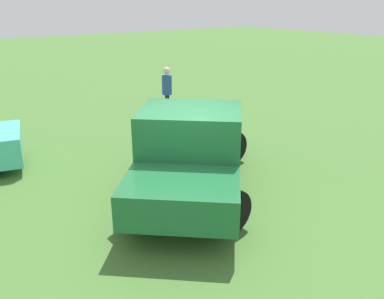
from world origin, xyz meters
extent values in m
plane|color=#477533|center=(0.00, 0.00, 0.00)|extent=(80.00, 80.00, 0.00)
cylinder|color=black|center=(0.92, 2.21, 0.41)|extent=(0.81, 0.22, 0.81)
cylinder|color=black|center=(2.10, 1.12, 0.41)|extent=(0.81, 0.22, 0.81)
cylinder|color=black|center=(-1.25, -0.13, 0.41)|extent=(0.81, 0.22, 0.81)
cylinder|color=black|center=(-0.07, -1.22, 0.41)|extent=(0.81, 0.22, 0.81)
cube|color=#1E6638|center=(1.44, 1.59, 0.75)|extent=(2.75, 2.76, 0.64)
cube|color=#1E6638|center=(0.22, 0.28, 1.13)|extent=(2.48, 2.46, 1.40)
cube|color=slate|center=(0.22, 0.28, 1.57)|extent=(2.20, 2.18, 0.48)
cube|color=#1E6638|center=(-0.46, -0.45, 0.73)|extent=(3.02, 3.05, 0.60)
cube|color=silver|center=(2.08, 2.28, 0.49)|extent=(1.42, 1.33, 0.16)
cylinder|color=black|center=(2.98, 5.21, 0.42)|extent=(0.14, 0.14, 0.84)
cylinder|color=black|center=(3.08, 5.38, 0.42)|extent=(0.14, 0.14, 0.84)
cylinder|color=#284C93|center=(3.03, 5.30, 1.15)|extent=(0.44, 0.44, 0.63)
sphere|color=beige|center=(3.03, 5.30, 1.62)|extent=(0.23, 0.23, 0.23)
camera|label=1|loc=(-4.25, -5.69, 3.76)|focal=38.19mm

